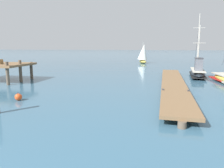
{
  "coord_description": "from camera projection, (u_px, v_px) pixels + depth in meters",
  "views": [
    {
      "loc": [
        4.74,
        -1.33,
        3.29
      ],
      "look_at": [
        2.21,
        9.32,
        1.4
      ],
      "focal_mm": 35.11,
      "sensor_mm": 36.0,
      "label": 1
    }
  ],
  "objects": [
    {
      "name": "fishing_boat_4",
      "position": [
        198.0,
        71.0,
        23.74
      ],
      "size": [
        1.83,
        7.87,
        6.89
      ],
      "color": "black",
      "rests_on": "ground"
    },
    {
      "name": "distant_sailboat",
      "position": [
        143.0,
        54.0,
        43.15
      ],
      "size": [
        2.69,
        3.95,
        4.1
      ],
      "color": "gold",
      "rests_on": "ground"
    },
    {
      "name": "mooring_buoy",
      "position": [
        18.0,
        97.0,
        13.44
      ],
      "size": [
        0.43,
        0.43,
        0.51
      ],
      "color": "#E04C1E",
      "rests_on": "ground"
    },
    {
      "name": "floating_dock",
      "position": [
        173.0,
        83.0,
        17.85
      ],
      "size": [
        1.85,
        19.09,
        0.53
      ],
      "color": "brown",
      "rests_on": "ground"
    }
  ]
}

